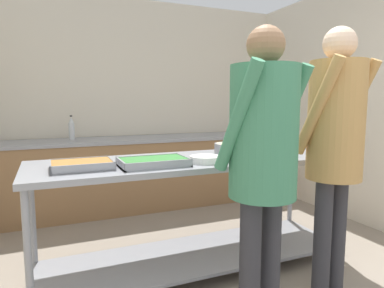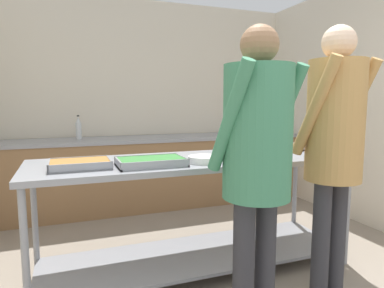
{
  "view_description": "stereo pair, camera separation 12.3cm",
  "coord_description": "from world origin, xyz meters",
  "px_view_note": "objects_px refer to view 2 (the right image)",
  "views": [
    {
      "loc": [
        -1.19,
        -1.12,
        1.34
      ],
      "look_at": [
        -0.14,
        1.37,
        1.0
      ],
      "focal_mm": 32.0,
      "sensor_mm": 36.0,
      "label": 1
    },
    {
      "loc": [
        -1.08,
        -1.16,
        1.34
      ],
      "look_at": [
        -0.14,
        1.37,
        1.0
      ],
      "focal_mm": 32.0,
      "sensor_mm": 36.0,
      "label": 2
    }
  ],
  "objects_px": {
    "serving_tray_roast": "(80,164)",
    "water_bottle": "(79,128)",
    "sauce_pan": "(232,149)",
    "guest_serving_right": "(334,135)",
    "plate_stack": "(204,159)",
    "serving_tray_greens": "(274,147)",
    "serving_tray_vegetables": "(151,162)",
    "guest_serving_left": "(257,149)"
  },
  "relations": [
    {
      "from": "plate_stack",
      "to": "water_bottle",
      "type": "xyz_separation_m",
      "value": [
        -0.78,
        2.06,
        0.1
      ]
    },
    {
      "from": "plate_stack",
      "to": "guest_serving_right",
      "type": "height_order",
      "value": "guest_serving_right"
    },
    {
      "from": "serving_tray_greens",
      "to": "sauce_pan",
      "type": "bearing_deg",
      "value": -167.78
    },
    {
      "from": "plate_stack",
      "to": "sauce_pan",
      "type": "distance_m",
      "value": 0.46
    },
    {
      "from": "plate_stack",
      "to": "serving_tray_greens",
      "type": "height_order",
      "value": "serving_tray_greens"
    },
    {
      "from": "plate_stack",
      "to": "serving_tray_greens",
      "type": "bearing_deg",
      "value": 24.35
    },
    {
      "from": "serving_tray_greens",
      "to": "guest_serving_right",
      "type": "relative_size",
      "value": 0.26
    },
    {
      "from": "water_bottle",
      "to": "sauce_pan",
      "type": "bearing_deg",
      "value": -57.46
    },
    {
      "from": "water_bottle",
      "to": "serving_tray_greens",
      "type": "bearing_deg",
      "value": -46.18
    },
    {
      "from": "serving_tray_roast",
      "to": "serving_tray_greens",
      "type": "distance_m",
      "value": 1.7
    },
    {
      "from": "serving_tray_greens",
      "to": "guest_serving_right",
      "type": "xyz_separation_m",
      "value": [
        -0.15,
        -0.9,
        0.2
      ]
    },
    {
      "from": "serving_tray_roast",
      "to": "water_bottle",
      "type": "relative_size",
      "value": 1.37
    },
    {
      "from": "guest_serving_right",
      "to": "water_bottle",
      "type": "bearing_deg",
      "value": 119.58
    },
    {
      "from": "plate_stack",
      "to": "guest_serving_left",
      "type": "distance_m",
      "value": 0.62
    },
    {
      "from": "sauce_pan",
      "to": "serving_tray_greens",
      "type": "bearing_deg",
      "value": 12.22
    },
    {
      "from": "plate_stack",
      "to": "serving_tray_greens",
      "type": "distance_m",
      "value": 0.92
    },
    {
      "from": "serving_tray_vegetables",
      "to": "guest_serving_right",
      "type": "height_order",
      "value": "guest_serving_right"
    },
    {
      "from": "serving_tray_greens",
      "to": "guest_serving_left",
      "type": "distance_m",
      "value": 1.25
    },
    {
      "from": "serving_tray_roast",
      "to": "guest_serving_right",
      "type": "relative_size",
      "value": 0.22
    },
    {
      "from": "water_bottle",
      "to": "guest_serving_left",
      "type": "bearing_deg",
      "value": -72.39
    },
    {
      "from": "sauce_pan",
      "to": "water_bottle",
      "type": "relative_size",
      "value": 1.45
    },
    {
      "from": "plate_stack",
      "to": "guest_serving_left",
      "type": "height_order",
      "value": "guest_serving_left"
    },
    {
      "from": "serving_tray_vegetables",
      "to": "sauce_pan",
      "type": "xyz_separation_m",
      "value": [
        0.75,
        0.25,
        0.02
      ]
    },
    {
      "from": "serving_tray_roast",
      "to": "water_bottle",
      "type": "xyz_separation_m",
      "value": [
        0.07,
        1.96,
        0.1
      ]
    },
    {
      "from": "serving_tray_vegetables",
      "to": "guest_serving_right",
      "type": "xyz_separation_m",
      "value": [
        1.07,
        -0.54,
        0.2
      ]
    },
    {
      "from": "sauce_pan",
      "to": "serving_tray_greens",
      "type": "xyz_separation_m",
      "value": [
        0.47,
        0.1,
        -0.02
      ]
    },
    {
      "from": "serving_tray_greens",
      "to": "water_bottle",
      "type": "xyz_separation_m",
      "value": [
        -1.61,
        1.68,
        0.1
      ]
    },
    {
      "from": "sauce_pan",
      "to": "guest_serving_right",
      "type": "relative_size",
      "value": 0.23
    },
    {
      "from": "sauce_pan",
      "to": "guest_serving_right",
      "type": "xyz_separation_m",
      "value": [
        0.32,
        -0.79,
        0.17
      ]
    },
    {
      "from": "serving_tray_greens",
      "to": "water_bottle",
      "type": "height_order",
      "value": "water_bottle"
    },
    {
      "from": "serving_tray_greens",
      "to": "serving_tray_roast",
      "type": "bearing_deg",
      "value": -170.52
    },
    {
      "from": "serving_tray_vegetables",
      "to": "serving_tray_roast",
      "type": "bearing_deg",
      "value": 170.56
    },
    {
      "from": "plate_stack",
      "to": "sauce_pan",
      "type": "bearing_deg",
      "value": 37.28
    },
    {
      "from": "guest_serving_right",
      "to": "water_bottle",
      "type": "xyz_separation_m",
      "value": [
        -1.46,
        2.58,
        -0.1
      ]
    },
    {
      "from": "serving_tray_roast",
      "to": "serving_tray_vegetables",
      "type": "xyz_separation_m",
      "value": [
        0.46,
        -0.08,
        0.0
      ]
    },
    {
      "from": "guest_serving_right",
      "to": "serving_tray_greens",
      "type": "bearing_deg",
      "value": 80.47
    },
    {
      "from": "guest_serving_left",
      "to": "sauce_pan",
      "type": "bearing_deg",
      "value": 71.55
    },
    {
      "from": "serving_tray_vegetables",
      "to": "guest_serving_left",
      "type": "relative_size",
      "value": 0.26
    },
    {
      "from": "serving_tray_roast",
      "to": "guest_serving_left",
      "type": "relative_size",
      "value": 0.22
    },
    {
      "from": "serving_tray_greens",
      "to": "serving_tray_vegetables",
      "type": "bearing_deg",
      "value": -163.7
    },
    {
      "from": "serving_tray_roast",
      "to": "sauce_pan",
      "type": "distance_m",
      "value": 1.22
    },
    {
      "from": "guest_serving_right",
      "to": "sauce_pan",
      "type": "bearing_deg",
      "value": 112.26
    }
  ]
}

